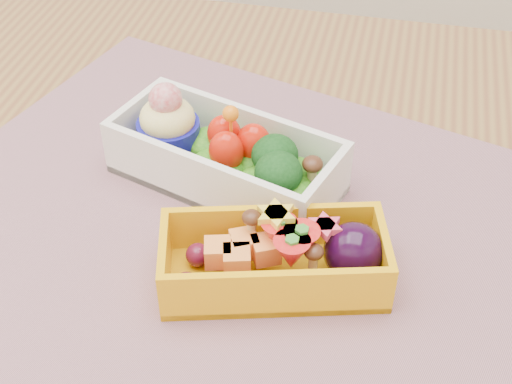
% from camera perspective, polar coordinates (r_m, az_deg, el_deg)
% --- Properties ---
extents(table, '(1.20, 0.80, 0.75)m').
position_cam_1_polar(table, '(0.66, -2.38, -9.72)').
color(table, brown).
rests_on(table, ground).
extents(placemat, '(0.64, 0.56, 0.00)m').
position_cam_1_polar(placemat, '(0.59, -0.82, -3.05)').
color(placemat, '#9A6A72').
rests_on(placemat, table).
extents(bento_white, '(0.21, 0.14, 0.08)m').
position_cam_1_polar(bento_white, '(0.61, -2.47, 2.83)').
color(bento_white, white).
rests_on(bento_white, placemat).
extents(bento_yellow, '(0.18, 0.11, 0.05)m').
position_cam_1_polar(bento_yellow, '(0.53, 1.83, -5.20)').
color(bento_yellow, '#EAA60B').
rests_on(bento_yellow, placemat).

